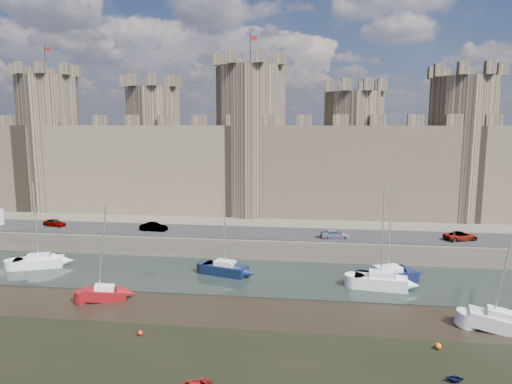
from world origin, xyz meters
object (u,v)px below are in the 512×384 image
sailboat_2 (381,281)px  sailboat_3 (388,275)px  sailboat_5 (502,322)px  car_0 (54,223)px  sailboat_1 (225,268)px  car_1 (154,227)px  sailboat_0 (39,261)px  car_3 (461,236)px  car_2 (335,235)px  sailboat_4 (105,293)px

sailboat_2 → sailboat_3: sailboat_2 is taller
sailboat_2 → sailboat_5: size_ratio=1.04×
car_0 → sailboat_1: sailboat_1 is taller
car_1 → sailboat_2: sailboat_2 is taller
sailboat_0 → sailboat_1: size_ratio=0.99×
sailboat_1 → sailboat_2: sailboat_2 is taller
car_3 → sailboat_5: sailboat_5 is taller
car_0 → sailboat_3: bearing=-87.8°
sailboat_3 → car_3: bearing=20.9°
car_1 → sailboat_0: size_ratio=0.36×
car_0 → sailboat_3: size_ratio=0.31×
car_0 → car_1: size_ratio=0.90×
car_3 → sailboat_3: bearing=113.5°
sailboat_3 → car_2: bearing=100.8°
car_0 → sailboat_0: bearing=-143.6°
sailboat_0 → sailboat_3: sailboat_3 is taller
car_1 → car_2: car_1 is taller
sailboat_4 → car_3: bearing=5.3°
car_2 → sailboat_4: size_ratio=0.39×
car_3 → sailboat_3: 13.93m
car_1 → car_2: 23.97m
sailboat_1 → car_0: bearing=176.1°
sailboat_1 → car_1: bearing=158.5°
sailboat_3 → sailboat_4: sailboat_3 is taller
car_3 → sailboat_0: sailboat_0 is taller
car_2 → sailboat_5: sailboat_5 is taller
car_2 → sailboat_4: sailboat_4 is taller
car_1 → sailboat_0: 14.43m
car_0 → car_3: (54.07, -0.83, 0.01)m
sailboat_3 → sailboat_4: 29.08m
car_1 → sailboat_3: sailboat_3 is taller
sailboat_1 → sailboat_2: bearing=9.6°
sailboat_0 → sailboat_4: (12.18, -8.43, -0.08)m
car_1 → sailboat_1: sailboat_1 is taller
car_2 → sailboat_5: (12.73, -18.90, -2.26)m
car_0 → car_3: 54.08m
car_1 → sailboat_1: (11.50, -9.16, -2.30)m
car_1 → car_3: size_ratio=0.88×
car_3 → car_0: bearing=70.1°
car_3 → sailboat_4: size_ratio=0.44×
car_1 → sailboat_4: sailboat_4 is taller
sailboat_4 → sailboat_5: sailboat_5 is taller
sailboat_4 → car_1: bearing=74.7°
sailboat_1 → sailboat_2: 16.83m
sailboat_3 → sailboat_0: bearing=158.5°
sailboat_1 → sailboat_3: sailboat_3 is taller
car_0 → sailboat_0: size_ratio=0.33×
sailboat_0 → sailboat_2: 39.01m
sailboat_0 → sailboat_5: bearing=-33.7°
car_1 → sailboat_2: (28.19, -11.34, -2.22)m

